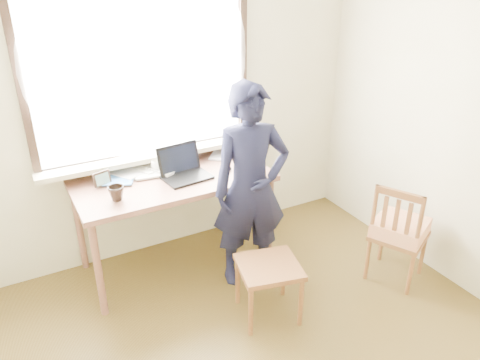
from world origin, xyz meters
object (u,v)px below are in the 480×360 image
desk (173,187)px  mug_dark (116,193)px  laptop (184,170)px  mug_white (159,166)px  side_chair (399,230)px  work_chair (269,273)px  person (251,188)px

desk → mug_dark: (-0.49, -0.17, 0.14)m
desk → laptop: (0.09, -0.03, 0.14)m
mug_white → side_chair: (1.55, -1.18, -0.43)m
laptop → work_chair: laptop is taller
mug_dark → side_chair: size_ratio=0.13×
desk → person: size_ratio=0.94×
side_chair → person: (-1.03, 0.58, 0.36)m
mug_white → person: bearing=-49.5°
mug_dark → person: size_ratio=0.07×
work_chair → side_chair: (1.14, -0.12, 0.08)m
laptop → mug_white: 0.23m
laptop → person: 0.57m
work_chair → side_chair: side_chair is taller
desk → person: person is taller
side_chair → desk: bearing=145.5°
side_chair → work_chair: bearing=174.1°
side_chair → person: bearing=150.7°
laptop → person: person is taller
mug_dark → work_chair: bearing=-41.2°
laptop → person: bearing=-48.2°
mug_dark → person: person is taller
laptop → side_chair: 1.78m
mug_white → side_chair: size_ratio=0.15×
mug_white → desk: bearing=-71.6°
desk → person: 0.65m
mug_dark → side_chair: (1.99, -0.86, -0.43)m
desk → work_chair: 1.05m
laptop → work_chair: bearing=-73.2°
desk → mug_white: 0.21m
mug_dark → side_chair: 2.20m
laptop → side_chair: (1.41, -1.00, -0.43)m
work_chair → person: size_ratio=0.31×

